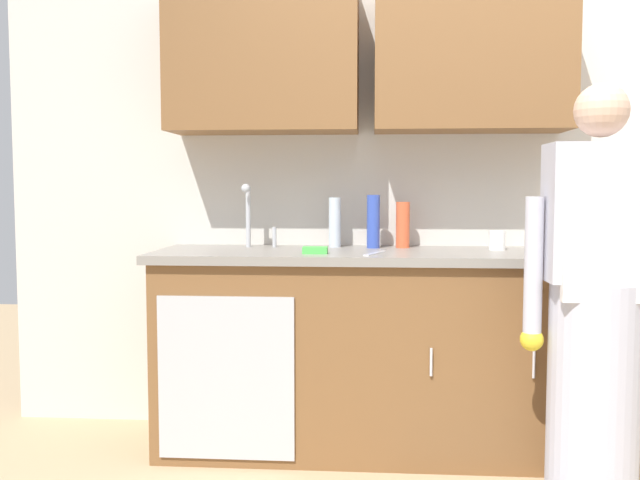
{
  "coord_description": "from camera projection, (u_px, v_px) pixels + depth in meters",
  "views": [
    {
      "loc": [
        -0.52,
        -2.56,
        1.24
      ],
      "look_at": [
        -0.75,
        0.55,
        1.0
      ],
      "focal_mm": 39.39,
      "sensor_mm": 36.0,
      "label": 1
    }
  ],
  "objects": [
    {
      "name": "sponge",
      "position": [
        315.0,
        250.0,
        3.13
      ],
      "size": [
        0.11,
        0.07,
        0.03
      ],
      "primitive_type": "cube",
      "color": "#4CBF4C",
      "rests_on": "countertop"
    },
    {
      "name": "person_at_sink",
      "position": [
        595.0,
        331.0,
        2.66
      ],
      "size": [
        0.55,
        0.34,
        1.62
      ],
      "color": "white",
      "rests_on": "ground"
    },
    {
      "name": "countertop",
      "position": [
        365.0,
        255.0,
        3.27
      ],
      "size": [
        1.96,
        0.66,
        0.04
      ],
      "primitive_type": "cube",
      "color": "gray",
      "rests_on": "counter_cabinet"
    },
    {
      "name": "sink",
      "position": [
        251.0,
        253.0,
        3.32
      ],
      "size": [
        0.5,
        0.36,
        0.35
      ],
      "color": "#B7BABF",
      "rests_on": "counter_cabinet"
    },
    {
      "name": "cup_by_sink",
      "position": [
        497.0,
        240.0,
        3.3
      ],
      "size": [
        0.08,
        0.08,
        0.09
      ],
      "primitive_type": "cylinder",
      "color": "white",
      "rests_on": "countertop"
    },
    {
      "name": "bottle_dish_liquid",
      "position": [
        335.0,
        222.0,
        3.45
      ],
      "size": [
        0.06,
        0.06,
        0.25
      ],
      "primitive_type": "cylinder",
      "color": "silver",
      "rests_on": "countertop"
    },
    {
      "name": "kitchen_wall_with_uppers",
      "position": [
        449.0,
        139.0,
        3.49
      ],
      "size": [
        4.8,
        0.44,
        2.7
      ],
      "color": "beige",
      "rests_on": "ground"
    },
    {
      "name": "knife_on_counter",
      "position": [
        375.0,
        253.0,
        3.11
      ],
      "size": [
        0.1,
        0.23,
        0.01
      ],
      "primitive_type": "cube",
      "rotation": [
        0.0,
        0.0,
        4.37
      ],
      "color": "silver",
      "rests_on": "countertop"
    },
    {
      "name": "counter_cabinet",
      "position": [
        364.0,
        354.0,
        3.31
      ],
      "size": [
        1.9,
        0.62,
        0.9
      ],
      "color": "brown",
      "rests_on": "ground"
    },
    {
      "name": "bottle_cleaner_spray",
      "position": [
        403.0,
        225.0,
        3.42
      ],
      "size": [
        0.07,
        0.07,
        0.22
      ],
      "primitive_type": "cylinder",
      "color": "#E05933",
      "rests_on": "countertop"
    },
    {
      "name": "bottle_water_tall",
      "position": [
        373.0,
        222.0,
        3.4
      ],
      "size": [
        0.06,
        0.06,
        0.26
      ],
      "primitive_type": "cylinder",
      "color": "#334CB2",
      "rests_on": "countertop"
    }
  ]
}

